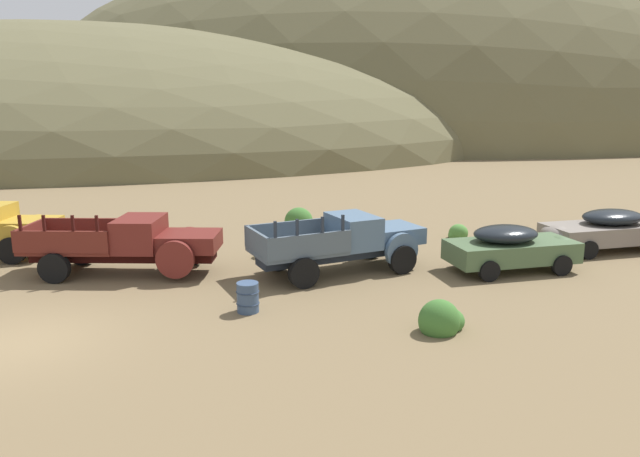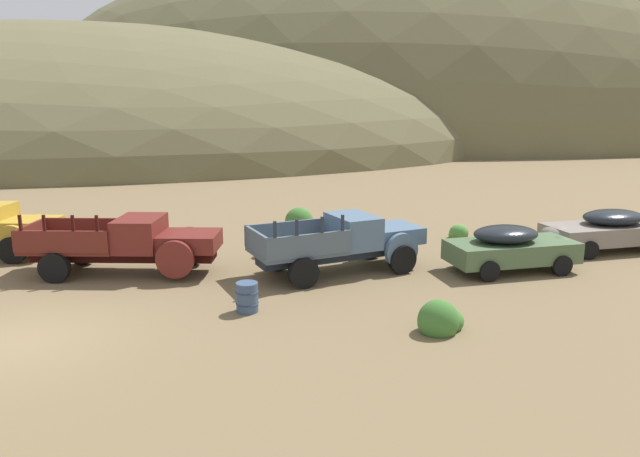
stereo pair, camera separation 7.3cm
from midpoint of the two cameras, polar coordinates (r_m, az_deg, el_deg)
name	(u,v)px [view 2 (the right image)]	position (r m, az deg, el deg)	size (l,w,h in m)	color
ground_plane	(20,342)	(15.90, -27.00, -9.82)	(300.00, 300.00, 0.00)	brown
hill_far_left	(85,145)	(79.34, -21.85, 7.57)	(104.03, 74.96, 28.11)	brown
hill_distant	(418,138)	(87.97, 9.55, 8.69)	(111.78, 63.52, 52.51)	brown
truck_oxblood	(136,243)	(20.18, -17.28, -1.39)	(6.42, 2.87, 2.16)	black
truck_chalk_blue	(350,242)	(19.61, 3.04, -1.28)	(6.13, 3.82, 2.16)	#262D39
car_weathered_green	(515,247)	(20.69, 18.48, -1.71)	(4.68, 2.44, 1.57)	#47603D
car_primer_gray	(603,230)	(24.63, 25.81, -0.11)	(5.11, 2.59, 1.57)	slate
oil_drum_by_truck	(247,297)	(16.12, -6.95, -6.63)	(0.63, 0.63, 0.82)	#384C6B
bush_front_right	(300,222)	(25.98, -1.83, 0.63)	(1.30, 1.13, 1.24)	#3D702D
bush_near_barrel	(458,234)	(24.99, 13.35, -0.49)	(0.84, 0.72, 0.75)	#4C8438
bush_back_edge	(441,321)	(15.10, 11.77, -8.77)	(1.26, 1.13, 1.08)	#3D702D
bush_between_trucks	(270,251)	(21.47, -4.75, -2.19)	(1.04, 0.88, 0.92)	olive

